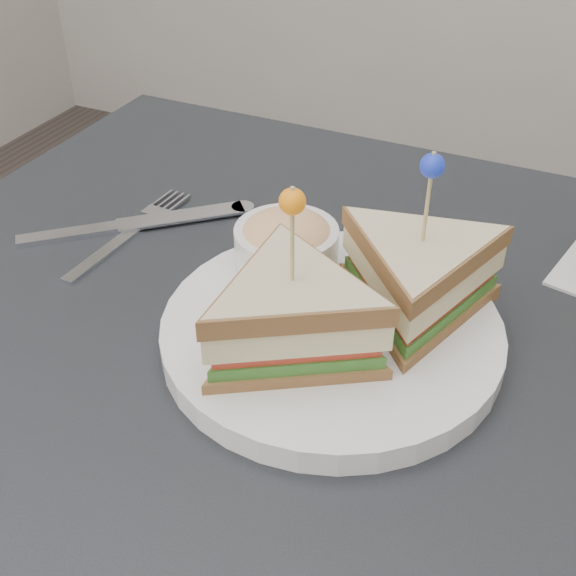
# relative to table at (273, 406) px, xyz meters

# --- Properties ---
(table) EXTENTS (0.80, 0.80, 0.75)m
(table) POSITION_rel_table_xyz_m (0.00, 0.00, 0.00)
(table) COLOR black
(table) RESTS_ON ground
(plate_meal) EXTENTS (0.31, 0.29, 0.16)m
(plate_meal) POSITION_rel_table_xyz_m (0.05, 0.02, 0.12)
(plate_meal) COLOR white
(plate_meal) RESTS_ON table
(cutlery_fork) EXTENTS (0.03, 0.18, 0.01)m
(cutlery_fork) POSITION_rel_table_xyz_m (-0.20, 0.09, 0.08)
(cutlery_fork) COLOR silver
(cutlery_fork) RESTS_ON table
(cutlery_knife) EXTENTS (0.19, 0.17, 0.01)m
(cutlery_knife) POSITION_rel_table_xyz_m (-0.21, 0.09, 0.08)
(cutlery_knife) COLOR silver
(cutlery_knife) RESTS_ON table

